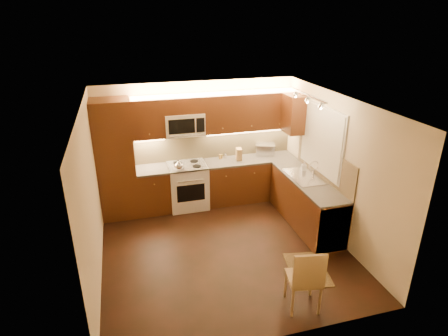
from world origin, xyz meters
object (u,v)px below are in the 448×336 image
object	(u,v)px
microwave	(184,124)
toaster_oven	(265,149)
stove	(188,186)
kettle	(179,165)
knife_block	(239,154)
soap_bottle	(304,166)
sink	(305,173)
dining_chair	(304,277)

from	to	relation	value
microwave	toaster_oven	size ratio (longest dim) A/B	1.94
stove	kettle	world-z (taller)	kettle
stove	knife_block	xyz separation A→B (m)	(1.09, 0.04, 0.56)
knife_block	toaster_oven	bearing A→B (deg)	20.19
kettle	soap_bottle	world-z (taller)	kettle
stove	sink	bearing A→B (deg)	-29.36
stove	toaster_oven	size ratio (longest dim) A/B	2.35
microwave	knife_block	distance (m)	1.30
sink	knife_block	xyz separation A→B (m)	(-0.91, 1.16, 0.05)
soap_bottle	kettle	bearing A→B (deg)	171.09
sink	soap_bottle	xyz separation A→B (m)	(0.11, 0.26, 0.02)
stove	dining_chair	size ratio (longest dim) A/B	0.96
stove	kettle	xyz separation A→B (m)	(-0.20, -0.23, 0.57)
sink	dining_chair	distance (m)	2.42
kettle	knife_block	size ratio (longest dim) A/B	0.87
stove	microwave	world-z (taller)	microwave
toaster_oven	soap_bottle	bearing A→B (deg)	-51.77
stove	knife_block	world-z (taller)	knife_block
sink	kettle	xyz separation A→B (m)	(-2.20, 0.90, 0.05)
microwave	kettle	xyz separation A→B (m)	(-0.20, -0.36, -0.69)
microwave	sink	size ratio (longest dim) A/B	0.88
toaster_oven	sink	bearing A→B (deg)	-60.39
stove	kettle	distance (m)	0.64
knife_block	stove	bearing A→B (deg)	-170.22
kettle	dining_chair	distance (m)	3.28
kettle	microwave	bearing A→B (deg)	54.65
sink	toaster_oven	xyz separation A→B (m)	(-0.28, 1.30, 0.04)
soap_bottle	stove	bearing A→B (deg)	164.31
dining_chair	toaster_oven	bearing A→B (deg)	87.49
kettle	dining_chair	bearing A→B (deg)	-75.55
knife_block	sink	bearing A→B (deg)	-44.15
microwave	sink	bearing A→B (deg)	-32.21
toaster_oven	knife_block	size ratio (longest dim) A/B	1.61
kettle	knife_block	world-z (taller)	knife_block
microwave	dining_chair	world-z (taller)	microwave
knife_block	kettle	bearing A→B (deg)	-160.68
stove	toaster_oven	bearing A→B (deg)	5.81
toaster_oven	knife_block	xyz separation A→B (m)	(-0.63, -0.14, 0.00)
soap_bottle	sink	bearing A→B (deg)	-106.66
kettle	stove	bearing A→B (deg)	42.11
microwave	kettle	distance (m)	0.81
sink	soap_bottle	distance (m)	0.29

